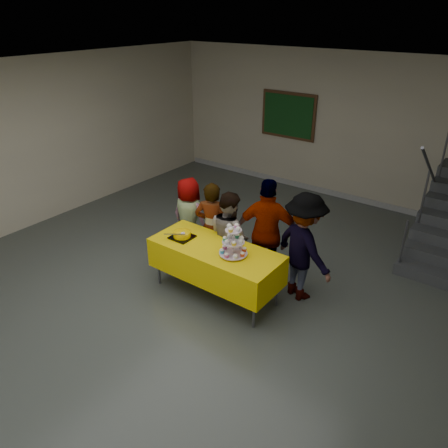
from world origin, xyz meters
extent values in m
plane|color=#4C514C|center=(0.00, 0.00, 0.00)|extent=(10.00, 10.00, 0.00)
cube|color=#BEB599|center=(0.00, 5.00, 1.50)|extent=(8.00, 0.04, 3.00)
cube|color=#BEB599|center=(-4.00, 0.00, 1.50)|extent=(0.04, 10.00, 3.00)
cube|color=silver|center=(0.00, 0.00, 3.00)|extent=(8.00, 10.00, 0.04)
cube|color=#999999|center=(0.00, 4.98, 0.06)|extent=(7.90, 0.03, 0.12)
cylinder|color=#595960|center=(-0.68, 0.24, 0.36)|extent=(0.04, 0.04, 0.73)
cylinder|color=#595960|center=(1.00, 0.24, 0.36)|extent=(0.04, 0.04, 0.73)
cylinder|color=#595960|center=(-0.68, 0.82, 0.36)|extent=(0.04, 0.04, 0.73)
cylinder|color=#595960|center=(1.00, 0.82, 0.36)|extent=(0.04, 0.04, 0.73)
cube|color=#595960|center=(0.16, 0.53, 0.74)|extent=(1.80, 0.70, 0.02)
cube|color=#E7C204|center=(0.16, 0.53, 0.55)|extent=(1.88, 0.78, 0.44)
cylinder|color=silver|center=(0.48, 0.52, 0.78)|extent=(0.18, 0.18, 0.01)
cylinder|color=silver|center=(0.48, 0.52, 0.98)|extent=(0.02, 0.02, 0.42)
cylinder|color=silver|center=(0.48, 0.52, 0.80)|extent=(0.38, 0.38, 0.01)
cylinder|color=silver|center=(0.48, 0.52, 0.97)|extent=(0.30, 0.30, 0.01)
cylinder|color=silver|center=(0.48, 0.52, 1.14)|extent=(0.22, 0.22, 0.01)
cube|color=black|center=(-0.39, 0.48, 0.78)|extent=(0.30, 0.30, 0.02)
cylinder|color=#FFC700|center=(-0.39, 0.48, 0.82)|extent=(0.25, 0.25, 0.07)
ellipsoid|color=#FFC700|center=(-0.39, 0.48, 0.86)|extent=(0.25, 0.25, 0.05)
ellipsoid|color=white|center=(-0.35, 0.44, 0.88)|extent=(0.08, 0.08, 0.02)
cube|color=silver|center=(-0.41, 0.35, 0.88)|extent=(0.30, 0.16, 0.04)
imported|color=slate|center=(-0.89, 1.20, 0.67)|extent=(0.66, 0.43, 1.34)
imported|color=slate|center=(-0.29, 1.04, 0.73)|extent=(0.62, 0.53, 1.45)
imported|color=slate|center=(0.04, 1.04, 0.69)|extent=(0.83, 0.76, 1.39)
imported|color=slate|center=(0.57, 1.24, 0.82)|extent=(1.04, 0.73, 1.64)
imported|color=slate|center=(1.15, 1.24, 0.79)|extent=(1.16, 0.93, 1.57)
cube|color=#424447|center=(2.70, 2.75, 0.09)|extent=(1.30, 0.30, 0.18)
cube|color=#424447|center=(2.70, 3.05, 0.18)|extent=(1.30, 0.30, 0.36)
cylinder|color=#595960|center=(2.10, 2.70, 0.45)|extent=(0.04, 0.04, 0.90)
cylinder|color=#595960|center=(2.10, 3.50, 0.99)|extent=(0.04, 0.04, 0.90)
cylinder|color=#595960|center=(2.10, 4.40, 1.53)|extent=(0.04, 0.04, 0.90)
cylinder|color=#595960|center=(2.10, 3.55, 1.44)|extent=(0.04, 1.85, 1.20)
cube|color=#472B16|center=(-1.23, 4.97, 1.60)|extent=(1.30, 0.04, 1.00)
cube|color=#164418|center=(-1.23, 4.94, 1.60)|extent=(1.18, 0.02, 0.88)
camera|label=1|loc=(3.37, -3.58, 3.73)|focal=35.00mm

